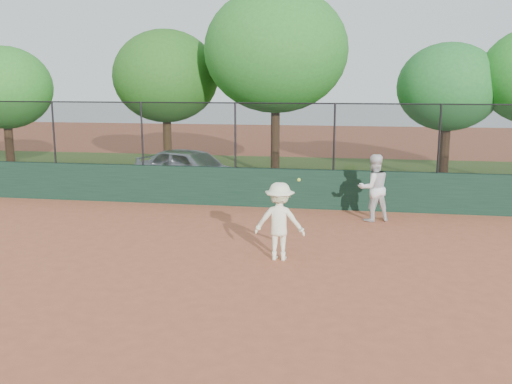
% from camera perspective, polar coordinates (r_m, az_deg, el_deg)
% --- Properties ---
extents(ground, '(80.00, 80.00, 0.00)m').
position_cam_1_polar(ground, '(12.09, -5.57, -7.43)').
color(ground, '#AF5838').
rests_on(ground, ground).
extents(back_wall, '(26.00, 0.20, 1.20)m').
position_cam_1_polar(back_wall, '(17.62, -0.45, 0.48)').
color(back_wall, '#163222').
rests_on(back_wall, ground).
extents(grass_strip, '(36.00, 12.00, 0.01)m').
position_cam_1_polar(grass_strip, '(23.56, 2.16, 1.66)').
color(grass_strip, '#2E4A17').
rests_on(grass_strip, ground).
extents(parked_car, '(4.79, 3.45, 1.52)m').
position_cam_1_polar(parked_car, '(20.41, -6.46, 2.30)').
color(parked_car, '#B4B9BE').
rests_on(parked_car, ground).
extents(player_second, '(1.11, 1.01, 1.86)m').
position_cam_1_polar(player_second, '(16.04, 11.67, 0.41)').
color(player_second, silver).
rests_on(player_second, ground).
extents(player_main, '(1.11, 0.75, 1.87)m').
position_cam_1_polar(player_main, '(12.30, 2.37, -2.95)').
color(player_main, white).
rests_on(player_main, ground).
extents(fence_assembly, '(26.00, 0.06, 2.00)m').
position_cam_1_polar(fence_assembly, '(17.40, -0.55, 5.78)').
color(fence_assembly, black).
rests_on(fence_assembly, back_wall).
extents(tree_0, '(3.87, 3.52, 5.25)m').
position_cam_1_polar(tree_0, '(25.65, -23.83, 9.50)').
color(tree_0, '#4A2F1A').
rests_on(tree_0, ground).
extents(tree_1, '(4.59, 4.17, 6.03)m').
position_cam_1_polar(tree_1, '(25.29, -9.03, 11.34)').
color(tree_1, '#442E17').
rests_on(tree_1, ground).
extents(tree_2, '(5.66, 5.15, 7.47)m').
position_cam_1_polar(tree_2, '(23.03, 1.99, 13.96)').
color(tree_2, '#412A17').
rests_on(tree_2, ground).
extents(tree_3, '(3.86, 3.51, 5.29)m').
position_cam_1_polar(tree_3, '(23.15, 18.69, 9.89)').
color(tree_3, '#382212').
rests_on(tree_3, ground).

